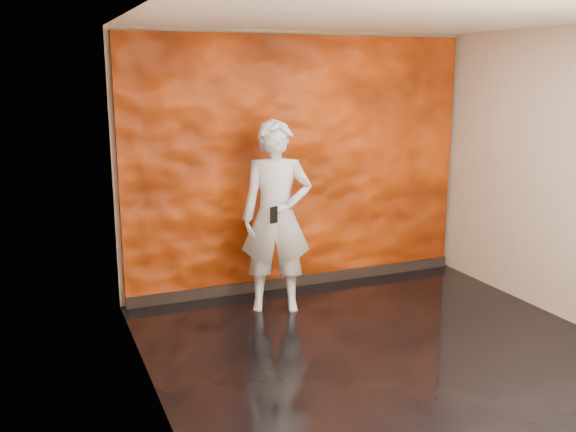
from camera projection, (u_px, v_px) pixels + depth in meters
The scene contains 5 objects.
room at pixel (394, 194), 5.25m from camera, with size 4.02×4.02×2.81m.
feature_wall at pixel (300, 165), 7.02m from camera, with size 3.90×0.06×2.75m, color #EA4B0B.
baseboard at pixel (301, 280), 7.27m from camera, with size 3.90×0.04×0.12m, color black.
man at pixel (276, 217), 6.38m from camera, with size 0.70×0.46×1.92m, color #9DA3AD.
phone at pixel (274, 215), 6.10m from camera, with size 0.09×0.02×0.16m, color black.
Camera 1 is at (-2.76, -4.44, 2.38)m, focal length 40.00 mm.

